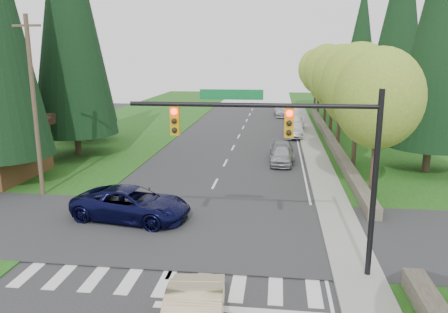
% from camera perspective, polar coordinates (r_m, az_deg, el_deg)
% --- Properties ---
extents(grass_east, '(14.00, 110.00, 0.06)m').
position_cam_1_polar(grass_east, '(32.80, 23.13, -1.81)').
color(grass_east, '#1A4612').
rests_on(grass_east, ground).
extents(grass_west, '(14.00, 110.00, 0.06)m').
position_cam_1_polar(grass_west, '(35.70, -21.22, -0.49)').
color(grass_west, '#1A4612').
rests_on(grass_west, ground).
extents(cross_street, '(120.00, 8.00, 0.10)m').
position_cam_1_polar(cross_street, '(20.47, -4.26, -9.57)').
color(cross_street, '#28282B').
rests_on(cross_street, ground).
extents(sidewalk_east, '(1.80, 80.00, 0.13)m').
position_cam_1_polar(sidewalk_east, '(33.57, 12.17, -0.65)').
color(sidewalk_east, gray).
rests_on(sidewalk_east, ground).
extents(curb_east, '(0.20, 80.00, 0.13)m').
position_cam_1_polar(curb_east, '(33.50, 10.72, -0.61)').
color(curb_east, gray).
rests_on(curb_east, ground).
extents(stone_wall_north, '(0.70, 40.00, 0.70)m').
position_cam_1_polar(stone_wall_north, '(41.47, 13.61, 2.28)').
color(stone_wall_north, '#4C4438').
rests_on(stone_wall_north, ground).
extents(traffic_signal, '(8.70, 0.37, 6.80)m').
position_cam_1_polar(traffic_signal, '(15.28, 9.05, 2.03)').
color(traffic_signal, black).
rests_on(traffic_signal, ground).
extents(utility_pole, '(1.60, 0.24, 10.00)m').
position_cam_1_polar(utility_pole, '(26.29, -23.53, 6.06)').
color(utility_pole, '#473828').
rests_on(utility_pole, ground).
extents(decid_tree_0, '(4.80, 4.80, 8.37)m').
position_cam_1_polar(decid_tree_0, '(25.19, 19.57, 7.17)').
color(decid_tree_0, '#38281C').
rests_on(decid_tree_0, ground).
extents(decid_tree_1, '(5.20, 5.20, 8.80)m').
position_cam_1_polar(decid_tree_1, '(32.04, 17.14, 8.82)').
color(decid_tree_1, '#38281C').
rests_on(decid_tree_1, ground).
extents(decid_tree_2, '(5.00, 5.00, 8.82)m').
position_cam_1_polar(decid_tree_2, '(38.91, 15.12, 9.80)').
color(decid_tree_2, '#38281C').
rests_on(decid_tree_2, ground).
extents(decid_tree_3, '(5.00, 5.00, 8.55)m').
position_cam_1_polar(decid_tree_3, '(45.87, 14.04, 9.96)').
color(decid_tree_3, '#38281C').
rests_on(decid_tree_3, ground).
extents(decid_tree_4, '(5.40, 5.40, 9.18)m').
position_cam_1_polar(decid_tree_4, '(52.82, 13.29, 10.80)').
color(decid_tree_4, '#38281C').
rests_on(decid_tree_4, ground).
extents(decid_tree_5, '(4.80, 4.80, 8.30)m').
position_cam_1_polar(decid_tree_5, '(59.78, 12.37, 10.57)').
color(decid_tree_5, '#38281C').
rests_on(decid_tree_5, ground).
extents(decid_tree_6, '(5.20, 5.20, 8.86)m').
position_cam_1_polar(decid_tree_6, '(66.75, 11.95, 11.11)').
color(decid_tree_6, '#38281C').
rests_on(decid_tree_6, ground).
extents(conifer_w_c, '(6.46, 6.46, 20.80)m').
position_cam_1_polar(conifer_w_c, '(36.30, -19.75, 17.78)').
color(conifer_w_c, '#38281C').
rests_on(conifer_w_c, ground).
extents(conifer_w_e, '(5.78, 5.78, 18.80)m').
position_cam_1_polar(conifer_w_e, '(42.49, -18.42, 15.73)').
color(conifer_w_e, '#38281C').
rests_on(conifer_w_e, ground).
extents(conifer_e_a, '(5.44, 5.44, 17.80)m').
position_cam_1_polar(conifer_e_a, '(32.21, 26.51, 15.20)').
color(conifer_e_a, '#38281C').
rests_on(conifer_e_a, ground).
extents(conifer_e_b, '(6.12, 6.12, 19.80)m').
position_cam_1_polar(conifer_e_b, '(45.98, 22.04, 15.83)').
color(conifer_e_b, '#38281C').
rests_on(conifer_e_b, ground).
extents(conifer_e_c, '(5.10, 5.10, 16.80)m').
position_cam_1_polar(conifer_e_c, '(59.40, 17.49, 13.89)').
color(conifer_e_c, '#38281C').
rests_on(conifer_e_c, ground).
extents(suv_navy, '(6.13, 3.58, 1.60)m').
position_cam_1_polar(suv_navy, '(21.84, -11.95, -6.08)').
color(suv_navy, black).
rests_on(suv_navy, ground).
extents(parked_car_a, '(1.79, 3.91, 1.30)m').
position_cam_1_polar(parked_car_a, '(32.33, 7.60, 0.08)').
color(parked_car_a, '#A2A2A6').
rests_on(parked_car_a, ground).
extents(parked_car_b, '(1.91, 4.58, 1.32)m').
position_cam_1_polar(parked_car_b, '(33.84, 7.58, 0.68)').
color(parked_car_b, slate).
rests_on(parked_car_b, ground).
extents(parked_car_c, '(1.73, 4.69, 1.53)m').
position_cam_1_polar(parked_car_c, '(43.39, 9.04, 3.52)').
color(parked_car_c, '#B2B3B8').
rests_on(parked_car_c, ground).
extents(parked_car_d, '(2.44, 5.00, 1.64)m').
position_cam_1_polar(parked_car_d, '(47.07, 9.21, 4.32)').
color(parked_car_d, white).
rests_on(parked_car_d, ground).
extents(parked_car_e, '(2.45, 5.27, 1.49)m').
position_cam_1_polar(parked_car_e, '(58.20, 7.68, 5.96)').
color(parked_car_e, silver).
rests_on(parked_car_e, ground).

